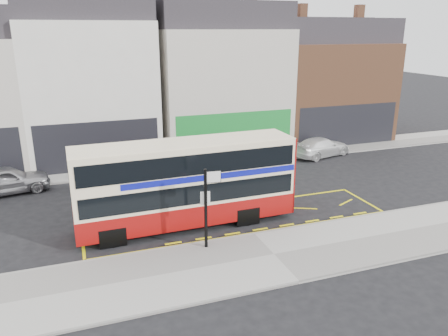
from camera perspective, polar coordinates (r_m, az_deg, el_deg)
name	(u,v)px	position (r m, az deg, el deg)	size (l,w,h in m)	color
ground	(251,233)	(19.39, 3.53, -8.44)	(120.00, 120.00, 0.00)	black
pavement	(274,256)	(17.51, 6.53, -11.31)	(40.00, 4.00, 0.15)	#A3A09A
kerb	(254,235)	(19.05, 3.98, -8.70)	(40.00, 0.15, 0.15)	gray
far_pavement	(186,162)	(29.10, -4.94, 0.75)	(50.00, 3.00, 0.15)	#A3A09A
road_markings	(238,218)	(20.73, 1.79, -6.60)	(14.00, 3.40, 0.01)	yellow
terrace_left	(89,79)	(31.15, -17.17, 11.03)	(8.00, 8.01, 11.80)	silver
terrace_green_shop	(217,78)	(32.85, -0.98, 11.66)	(9.00, 8.01, 11.30)	beige
terrace_right	(322,80)	(36.76, 12.70, 11.11)	(9.00, 8.01, 10.30)	brown
double_decker_bus	(187,182)	(19.41, -4.87, -1.89)	(9.77, 2.42, 3.89)	#FDEBC1
bus_stop_post	(207,202)	(17.10, -2.21, -4.40)	(0.81, 0.18, 3.29)	black
car_silver	(5,180)	(26.29, -26.68, -1.42)	(1.81, 4.50, 1.53)	#9B9A9F
car_grey	(132,169)	(25.89, -11.90, -0.18)	(1.59, 4.55, 1.50)	#45474E
car_white	(321,147)	(31.30, 12.61, 2.70)	(1.84, 4.53, 1.31)	white
street_tree_right	(261,99)	(31.21, 4.91, 9.02)	(2.61, 2.61, 5.64)	#312515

